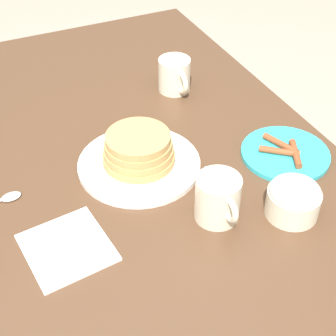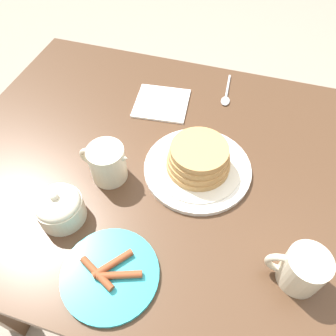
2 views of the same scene
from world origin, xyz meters
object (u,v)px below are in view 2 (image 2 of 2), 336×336
(side_plate_bacon, at_px, (110,274))
(coffee_mug, at_px, (302,269))
(napkin, at_px, (162,103))
(creamer_pitcher, at_px, (108,163))
(pancake_plate, at_px, (198,161))
(spoon, at_px, (226,95))
(sugar_bowl, at_px, (59,207))

(side_plate_bacon, height_order, coffee_mug, coffee_mug)
(napkin, bearing_deg, creamer_pitcher, 82.14)
(napkin, bearing_deg, side_plate_bacon, 96.54)
(side_plate_bacon, xyz_separation_m, creamer_pitcher, (0.09, -0.22, 0.04))
(creamer_pitcher, bearing_deg, napkin, -97.86)
(pancake_plate, relative_size, side_plate_bacon, 1.35)
(side_plate_bacon, bearing_deg, spoon, -100.86)
(side_plate_bacon, relative_size, spoon, 1.35)
(coffee_mug, bearing_deg, side_plate_bacon, 16.44)
(creamer_pitcher, distance_m, napkin, 0.28)
(creamer_pitcher, bearing_deg, spoon, -119.65)
(coffee_mug, relative_size, napkin, 0.68)
(sugar_bowl, distance_m, napkin, 0.42)
(pancake_plate, height_order, coffee_mug, coffee_mug)
(pancake_plate, distance_m, creamer_pitcher, 0.21)
(pancake_plate, height_order, napkin, pancake_plate)
(napkin, relative_size, spoon, 1.16)
(sugar_bowl, relative_size, napkin, 0.62)
(pancake_plate, distance_m, coffee_mug, 0.31)
(sugar_bowl, bearing_deg, napkin, -102.61)
(side_plate_bacon, height_order, spoon, side_plate_bacon)
(pancake_plate, relative_size, napkin, 1.57)
(side_plate_bacon, height_order, creamer_pitcher, creamer_pitcher)
(spoon, bearing_deg, pancake_plate, 87.04)
(side_plate_bacon, height_order, sugar_bowl, sugar_bowl)
(sugar_bowl, relative_size, spoon, 0.71)
(pancake_plate, distance_m, side_plate_bacon, 0.31)
(side_plate_bacon, relative_size, creamer_pitcher, 1.51)
(pancake_plate, xyz_separation_m, side_plate_bacon, (0.10, 0.30, -0.02))
(coffee_mug, height_order, creamer_pitcher, creamer_pitcher)
(coffee_mug, bearing_deg, napkin, -45.10)
(side_plate_bacon, xyz_separation_m, coffee_mug, (-0.34, -0.10, 0.04))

